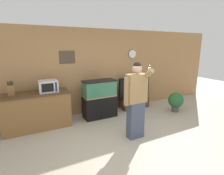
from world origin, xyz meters
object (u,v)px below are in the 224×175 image
Objects in this scene: knife_block at (11,90)px; potted_plant at (176,101)px; counter_island at (37,111)px; aquarium_on_stand at (100,99)px; person_standing at (136,100)px; tv_on_stand at (134,99)px; microwave at (48,86)px.

potted_plant is (4.58, -0.79, -0.71)m from knife_block.
aquarium_on_stand reaches higher than counter_island.
knife_block reaches higher than potted_plant.
knife_block is at bearing 178.06° from aquarium_on_stand.
knife_block is 0.56× the size of potted_plant.
counter_island is 2.53m from person_standing.
tv_on_stand is at bearing 2.02° from knife_block.
microwave is 0.26× the size of person_standing.
tv_on_stand reaches higher than counter_island.
tv_on_stand is 0.68× the size of person_standing.
potted_plant is at bearing -10.61° from counter_island.
person_standing is (1.95, -1.54, 0.44)m from counter_island.
microwave is 1.49m from aquarium_on_stand.
tv_on_stand is (3.60, 0.13, -0.76)m from knife_block.
counter_island is 3.61× the size of microwave.
potted_plant is at bearing -42.90° from tv_on_stand.
person_standing is (-1.14, -1.70, 0.60)m from tv_on_stand.
microwave is at bearing 178.57° from aquarium_on_stand.
counter_island reaches higher than potted_plant.
knife_block is (-0.83, 0.04, -0.02)m from microwave.
microwave is 0.73× the size of potted_plant.
tv_on_stand is (3.08, 0.15, -0.16)m from counter_island.
tv_on_stand is 1.91× the size of potted_plant.
knife_block is 2.93m from person_standing.
person_standing is 2.80× the size of potted_plant.
person_standing is (1.64, -1.53, -0.17)m from microwave.
tv_on_stand is at bearing 8.37° from aquarium_on_stand.
counter_island is at bearing 169.39° from potted_plant.
aquarium_on_stand is 1.41m from tv_on_stand.
microwave is 0.38× the size of tv_on_stand.
counter_island is 0.69m from microwave.
microwave is at bearing 168.75° from potted_plant.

